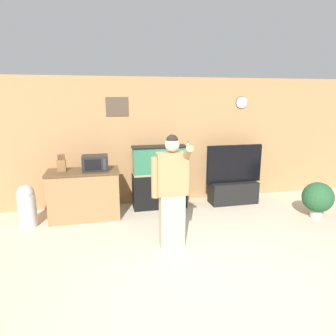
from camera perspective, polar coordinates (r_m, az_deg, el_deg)
The scene contains 10 objects.
ground_plane at distance 4.05m, azimuth 8.48°, elevation -19.81°, with size 18.00×18.00×0.00m, color beige.
wall_back_paneled at distance 6.30m, azimuth -0.74°, elevation 5.10°, with size 10.00×0.08×2.60m.
counter_island at distance 5.74m, azimuth -15.63°, elevation -4.87°, with size 1.28×0.62×0.91m.
microwave at distance 5.56m, azimuth -13.71°, elevation 0.97°, with size 0.46×0.33×0.27m.
knife_block at distance 5.67m, azimuth -19.63°, elevation 0.56°, with size 0.15×0.11×0.31m.
aquarium_on_stand at distance 6.03m, azimuth -1.65°, elevation -1.76°, with size 1.08×0.36×1.27m.
tv_on_stand at distance 6.50m, azimuth 12.34°, elevation -3.38°, with size 1.21×0.40×1.25m.
person_standing at distance 4.35m, azimuth 0.67°, elevation -4.30°, with size 0.53×0.40×1.70m.
potted_plant at distance 6.24m, azimuth 26.62°, elevation -5.10°, with size 0.56×0.56×0.68m.
trash_bin at distance 5.75m, azimuth -25.29°, elevation -6.44°, with size 0.30×0.30×0.75m.
Camera 1 is at (-1.28, -3.15, 2.20)m, focal length 32.00 mm.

